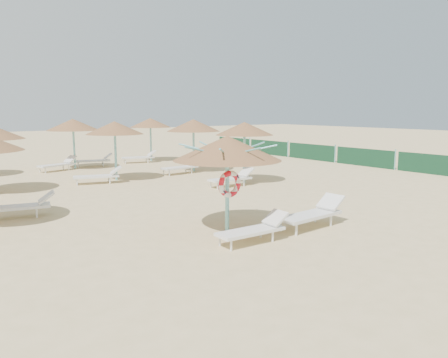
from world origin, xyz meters
TOP-DOWN VIEW (x-y plane):
  - ground at (0.00, 0.00)m, footprint 120.00×120.00m
  - main_palapa at (-0.37, 0.05)m, footprint 2.83×2.83m
  - lounger_main_a at (-0.45, -1.16)m, footprint 1.91×0.65m
  - lounger_main_b at (1.77, -1.05)m, footprint 2.23×0.77m
  - palapa_field at (-0.09, 10.70)m, footprint 14.49×13.56m
  - windbreak_fence at (14.00, 9.96)m, footprint 0.08×19.84m

SIDE VIEW (x-z plane):
  - ground at x=0.00m, z-range 0.00..0.00m
  - lounger_main_a at x=-0.45m, z-range -0.02..0.67m
  - lounger_main_b at x=1.77m, z-range -0.02..0.78m
  - windbreak_fence at x=14.00m, z-range -0.05..1.05m
  - main_palapa at x=-0.37m, z-range 0.93..3.47m
  - palapa_field at x=-0.09m, z-range 0.96..3.67m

